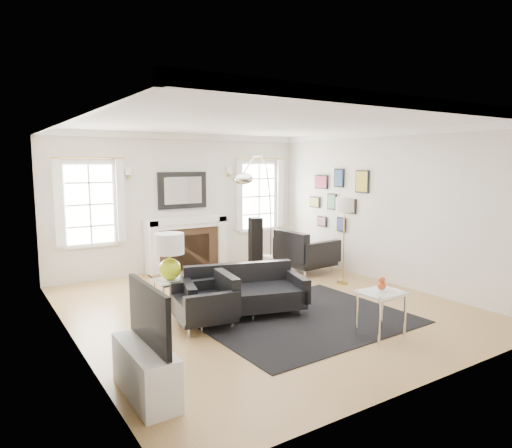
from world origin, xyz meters
TOP-DOWN VIEW (x-y plane):
  - floor at (0.00, 0.00)m, footprint 6.00×6.00m
  - back_wall at (0.00, 3.00)m, footprint 5.50×0.04m
  - front_wall at (0.00, -3.00)m, footprint 5.50×0.04m
  - left_wall at (-2.75, 0.00)m, footprint 0.04×6.00m
  - right_wall at (2.75, 0.00)m, footprint 0.04×6.00m
  - ceiling at (0.00, 0.00)m, footprint 5.50×6.00m
  - crown_molding at (0.00, 0.00)m, footprint 5.50×6.00m
  - fireplace at (0.00, 2.79)m, footprint 1.70×0.69m
  - mantel_mirror at (0.00, 2.95)m, footprint 1.05×0.07m
  - window_left at (-1.85, 2.95)m, footprint 1.24×0.15m
  - window_right at (1.85, 2.95)m, footprint 1.24×0.15m
  - gallery_wall at (2.72, 1.30)m, footprint 0.04×1.73m
  - tv_unit at (-2.44, -1.70)m, footprint 0.35×1.00m
  - area_rug at (0.18, -0.79)m, footprint 2.93×2.47m
  - sofa at (-0.42, -0.14)m, footprint 1.91×1.25m
  - armchair_left at (-1.08, -0.30)m, footprint 0.89×0.96m
  - armchair_right at (1.95, 1.41)m, footprint 1.01×1.11m
  - coffee_table at (-0.87, -0.09)m, footprint 0.87×0.87m
  - side_table_left at (-1.30, 0.49)m, footprint 0.45×0.45m
  - nesting_table at (0.57, -1.88)m, footprint 0.54×0.46m
  - gourd_lamp at (-1.30, 0.49)m, footprint 0.43×0.43m
  - orange_vase at (0.57, -1.88)m, footprint 0.11×0.11m
  - arc_floor_lamp at (1.00, 1.64)m, footprint 1.73×1.60m
  - stick_floor_lamp at (1.98, 0.29)m, footprint 0.32×0.32m
  - speaker_tower at (0.97, 1.70)m, footprint 0.28×0.28m

SIDE VIEW (x-z plane):
  - floor at x=0.00m, z-range 0.00..0.00m
  - area_rug at x=0.18m, z-range 0.00..0.01m
  - sofa at x=-0.42m, z-range 0.03..0.60m
  - armchair_left at x=-1.08m, z-range 0.03..0.61m
  - tv_unit at x=-2.44m, z-range -0.22..0.87m
  - coffee_table at x=-0.87m, z-range 0.16..0.55m
  - side_table_left at x=-1.30m, z-range 0.15..0.64m
  - armchair_right at x=1.95m, z-range 0.04..0.75m
  - nesting_table at x=0.57m, z-range 0.18..0.78m
  - fireplace at x=0.00m, z-range -0.01..1.10m
  - speaker_tower at x=0.97m, z-range 0.00..1.15m
  - orange_vase at x=0.57m, z-range 0.61..0.78m
  - gourd_lamp at x=-1.30m, z-range 0.55..1.24m
  - arc_floor_lamp at x=1.00m, z-range 0.10..2.55m
  - stick_floor_lamp at x=1.98m, z-range 0.58..2.18m
  - back_wall at x=0.00m, z-range 0.00..2.80m
  - front_wall at x=0.00m, z-range 0.00..2.80m
  - left_wall at x=-2.75m, z-range 0.00..2.80m
  - right_wall at x=2.75m, z-range 0.00..2.80m
  - window_left at x=-1.85m, z-range 0.65..2.27m
  - window_right at x=1.85m, z-range 0.65..2.27m
  - gallery_wall at x=2.72m, z-range 0.89..2.18m
  - mantel_mirror at x=0.00m, z-range 1.27..2.02m
  - crown_molding at x=0.00m, z-range 2.68..2.80m
  - ceiling at x=0.00m, z-range 2.79..2.81m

